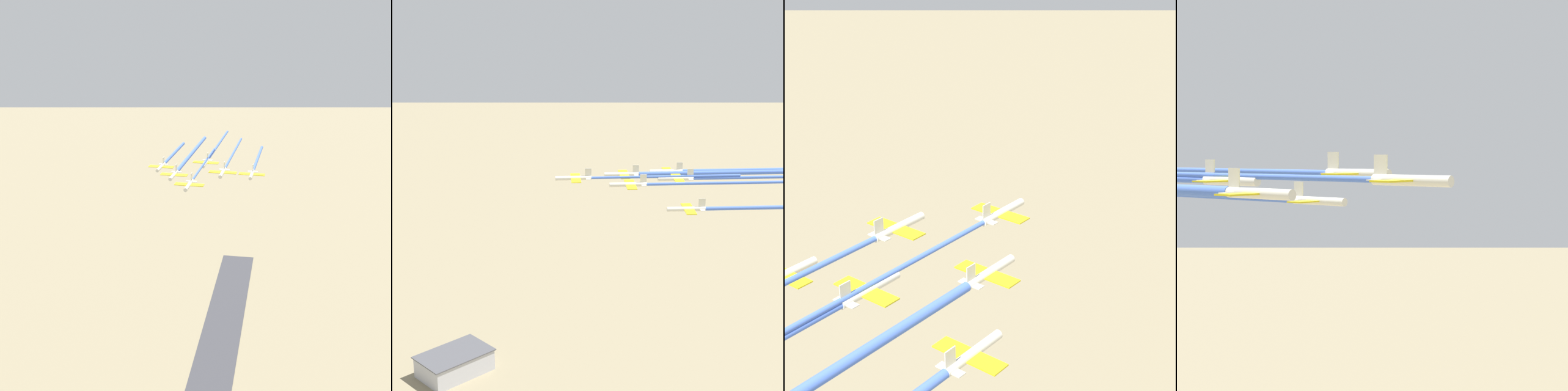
{
  "view_description": "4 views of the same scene",
  "coord_description": "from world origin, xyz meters",
  "views": [
    {
      "loc": [
        -187.38,
        27.43,
        173.15
      ],
      "look_at": [
        -43.0,
        -51.84,
        116.22
      ],
      "focal_mm": 50.0,
      "sensor_mm": 36.0,
      "label": 1
    },
    {
      "loc": [
        -181.54,
        -205.29,
        178.42
      ],
      "look_at": [
        -37.78,
        -54.9,
        114.13
      ],
      "focal_mm": 70.0,
      "sensor_mm": 36.0,
      "label": 2
    },
    {
      "loc": [
        70.71,
        -59.32,
        169.18
      ],
      "look_at": [
        -44.0,
        -54.51,
        120.09
      ],
      "focal_mm": 70.0,
      "sensor_mm": 36.0,
      "label": 3
    },
    {
      "loc": [
        -32.77,
        31.94,
        121.73
      ],
      "look_at": [
        -35.68,
        -52.16,
        117.25
      ],
      "focal_mm": 70.0,
      "sensor_mm": 36.0,
      "label": 4
    }
  ],
  "objects": [
    {
      "name": "smoke_trail_2",
      "position": [
        1.59,
        -74.91,
        117.39
      ],
      "size": [
        42.24,
        36.18,
        1.4
      ],
      "rotation": [
        0.0,
        0.0,
        0.87
      ],
      "color": "#4C72D8"
    },
    {
      "name": "jet_3",
      "position": [
        -28.31,
        -83.72,
        114.81
      ],
      "size": [
        9.23,
        9.11,
        3.47
      ],
      "rotation": [
        0.0,
        0.0,
        0.87
      ],
      "color": "silver"
    },
    {
      "name": "jet_4",
      "position": [
        -17.05,
        -70.47,
        118.34
      ],
      "size": [
        9.23,
        9.11,
        3.47
      ],
      "rotation": [
        0.0,
        0.0,
        0.87
      ],
      "color": "silver"
    },
    {
      "name": "smoke_trail_3",
      "position": [
        -10.23,
        -99.08,
        114.76
      ],
      "size": [
        29.63,
        25.39,
        1.08
      ],
      "rotation": [
        0.0,
        0.0,
        0.87
      ],
      "color": "#4C72D8"
    },
    {
      "name": "smoke_trail_4",
      "position": [
        5.86,
        -89.94,
        118.29
      ],
      "size": [
        39.2,
        33.5,
        0.92
      ],
      "rotation": [
        0.0,
        0.0,
        0.87
      ],
      "color": "#4C72D8"
    },
    {
      "name": "jet_0",
      "position": [
        -39.57,
        -51.35,
        118.99
      ],
      "size": [
        9.23,
        9.11,
        3.47
      ],
      "rotation": [
        0.0,
        0.0,
        0.87
      ],
      "color": "silver"
    },
    {
      "name": "jet_5",
      "position": [
        -5.8,
        -57.23,
        115.72
      ],
      "size": [
        9.23,
        9.11,
        3.47
      ],
      "rotation": [
        0.0,
        0.0,
        0.87
      ],
      "color": "silver"
    },
    {
      "name": "hangar",
      "position": [
        -14.1,
        56.76,
        5.1
      ],
      "size": [
        31.97,
        20.32,
        10.16
      ],
      "color": "#B7B7BC",
      "rests_on": "ground_plane"
    },
    {
      "name": "smoke_trail_0",
      "position": [
        -19.49,
        -68.41,
        118.94
      ],
      "size": [
        33.42,
        28.55,
        0.75
      ],
      "rotation": [
        0.0,
        0.0,
        0.87
      ],
      "color": "#4C72D8"
    },
    {
      "name": "jet_2",
      "position": [
        -22.69,
        -54.29,
        117.44
      ],
      "size": [
        9.23,
        9.11,
        3.47
      ],
      "rotation": [
        0.0,
        0.0,
        0.87
      ],
      "color": "silver"
    },
    {
      "name": "smoke_trail_5",
      "position": [
        10.81,
        -71.34,
        115.67
      ],
      "size": [
        26.79,
        23.02,
        1.22
      ],
      "rotation": [
        0.0,
        0.0,
        0.87
      ],
      "color": "#4C72D8"
    },
    {
      "name": "jet_1",
      "position": [
        -33.94,
        -67.53,
        119.35
      ],
      "size": [
        9.23,
        9.11,
        3.47
      ],
      "rotation": [
        0.0,
        0.0,
        0.87
      ],
      "color": "silver"
    },
    {
      "name": "smoke_trail_1",
      "position": [
        -12.25,
        -85.96,
        119.3
      ],
      "size": [
        36.7,
        31.36,
        0.84
      ],
      "rotation": [
        0.0,
        0.0,
        0.87
      ],
      "color": "#4C72D8"
    }
  ]
}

